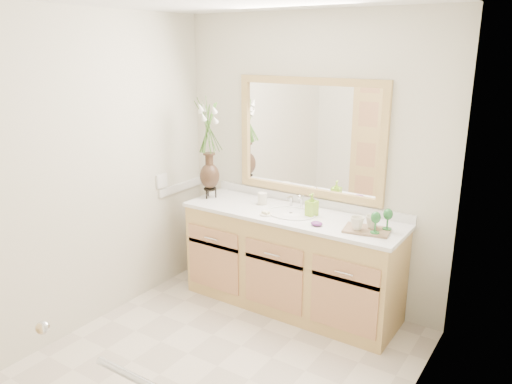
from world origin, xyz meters
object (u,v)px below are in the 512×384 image
Objects in this scene: tumbler at (262,199)px; tray at (367,230)px; flower_vase at (209,135)px; soap_bottle at (312,206)px.

tray is (0.98, -0.12, -0.04)m from tumbler.
tray is at bearing -1.13° from flower_vase.
flower_vase is 5.13× the size of soap_bottle.
tumbler is at bearing -175.56° from soap_bottle.
tray is (0.50, -0.09, -0.07)m from soap_bottle.
flower_vase reaches higher than tray.
soap_bottle is (0.49, -0.03, 0.03)m from tumbler.
soap_bottle is (0.98, 0.06, -0.48)m from flower_vase.
flower_vase reaches higher than soap_bottle.
soap_bottle reaches higher than tray.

